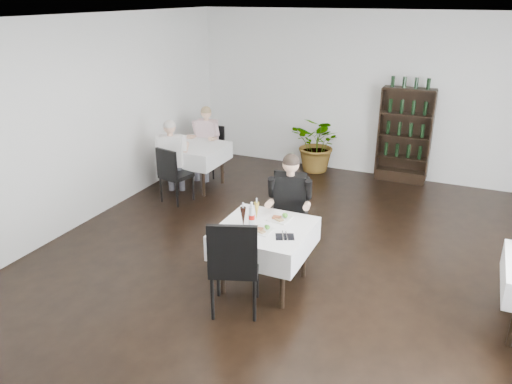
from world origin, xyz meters
TOP-DOWN VIEW (x-y plane):
  - room_shell at (0.00, 0.00)m, footprint 9.00×9.00m
  - wine_shelf at (0.60, 4.31)m, footprint 0.90×0.28m
  - main_table at (-0.30, 0.00)m, footprint 1.03×1.03m
  - left_table at (-2.70, 2.50)m, footprint 0.98×0.98m
  - potted_tree at (-0.97, 4.20)m, footprint 1.17×1.07m
  - main_chair_far at (-0.37, 0.85)m, footprint 0.57×0.57m
  - main_chair_near at (-0.37, -0.66)m, footprint 0.66×0.66m
  - left_chair_far at (-2.78, 3.22)m, footprint 0.44×0.45m
  - left_chair_near at (-2.67, 1.70)m, footprint 0.52×0.52m
  - diner_main at (-0.25, 0.67)m, footprint 0.60×0.63m
  - diner_left_far at (-2.79, 3.04)m, footprint 0.53×0.54m
  - diner_left_near at (-2.83, 1.96)m, footprint 0.60×0.63m
  - plate_far at (-0.21, 0.25)m, footprint 0.27×0.27m
  - plate_near at (-0.28, -0.12)m, footprint 0.25×0.25m
  - pilsner_dark at (-0.53, -0.10)m, footprint 0.07×0.07m
  - pilsner_lager at (-0.47, 0.14)m, footprint 0.06×0.06m
  - coke_bottle at (-0.46, -0.01)m, footprint 0.07×0.07m
  - napkin_cutlery at (0.00, -0.15)m, footprint 0.25×0.23m

SIDE VIEW (x-z plane):
  - left_chair_far at x=-2.78m, z-range 0.07..1.00m
  - left_chair_near at x=-2.67m, z-range 0.07..1.01m
  - potted_tree at x=-0.97m, z-range 0.00..1.10m
  - left_table at x=-2.70m, z-range 0.24..1.01m
  - main_table at x=-0.30m, z-range 0.24..1.01m
  - main_chair_far at x=-0.37m, z-range 0.08..1.17m
  - main_chair_near at x=-0.37m, z-range 0.08..1.21m
  - diner_left_far at x=-2.79m, z-range 0.11..1.44m
  - napkin_cutlery at x=0.00m, z-range 0.77..0.79m
  - diner_left_near at x=-2.83m, z-range 0.11..1.46m
  - plate_near at x=-0.28m, z-range 0.75..0.82m
  - plate_far at x=-0.21m, z-range 0.75..0.83m
  - diner_main at x=-0.25m, z-range 0.12..1.55m
  - wine_shelf at x=0.60m, z-range -0.03..1.72m
  - pilsner_lager at x=-0.47m, z-range 0.75..1.02m
  - coke_bottle at x=-0.46m, z-range 0.74..1.02m
  - pilsner_dark at x=-0.53m, z-range 0.74..1.04m
  - room_shell at x=0.00m, z-range -3.00..6.00m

